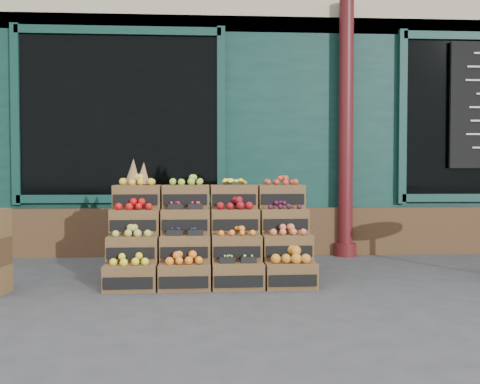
{
  "coord_description": "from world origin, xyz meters",
  "views": [
    {
      "loc": [
        -0.51,
        -4.53,
        1.03
      ],
      "look_at": [
        -0.2,
        0.7,
        0.85
      ],
      "focal_mm": 40.0,
      "sensor_mm": 36.0,
      "label": 1
    }
  ],
  "objects": [
    {
      "name": "shop_facade",
      "position": [
        0.0,
        5.11,
        2.4
      ],
      "size": [
        12.0,
        6.24,
        4.8
      ],
      "color": "#0E312A",
      "rests_on": "ground"
    },
    {
      "name": "shopkeeper",
      "position": [
        -1.96,
        2.96,
        1.09
      ],
      "size": [
        0.89,
        0.67,
        2.19
      ],
      "primitive_type": "imported",
      "rotation": [
        0.0,
        0.0,
        3.34
      ],
      "color": "#1E692B",
      "rests_on": "ground"
    },
    {
      "name": "ground",
      "position": [
        0.0,
        0.0,
        0.0
      ],
      "size": [
        60.0,
        60.0,
        0.0
      ],
      "primitive_type": "plane",
      "color": "#39393C",
      "rests_on": "ground"
    },
    {
      "name": "crate_display",
      "position": [
        -0.5,
        0.62,
        0.37
      ],
      "size": [
        1.9,
        0.95,
        1.18
      ],
      "rotation": [
        0.0,
        0.0,
        0.02
      ],
      "color": "brown",
      "rests_on": "ground"
    }
  ]
}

